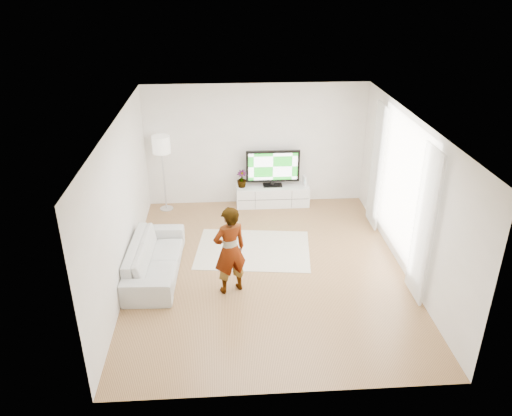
{
  "coord_description": "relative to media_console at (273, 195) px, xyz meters",
  "views": [
    {
      "loc": [
        -0.72,
        -7.8,
        5.04
      ],
      "look_at": [
        -0.17,
        0.4,
        1.07
      ],
      "focal_mm": 35.0,
      "sensor_mm": 36.0,
      "label": 1
    }
  ],
  "objects": [
    {
      "name": "potted_plant",
      "position": [
        -0.72,
        0.0,
        0.44
      ],
      "size": [
        0.29,
        0.29,
        0.4
      ],
      "primitive_type": "imported",
      "rotation": [
        0.0,
        0.0,
        -0.32
      ],
      "color": "#3F7238",
      "rests_on": "media_console"
    },
    {
      "name": "wall_front",
      "position": [
        -0.37,
        -5.76,
        1.16
      ],
      "size": [
        5.0,
        0.02,
        2.8
      ],
      "primitive_type": "cube",
      "color": "white",
      "rests_on": "floor"
    },
    {
      "name": "wall_left",
      "position": [
        -2.87,
        -2.76,
        1.16
      ],
      "size": [
        0.02,
        6.0,
        2.8
      ],
      "primitive_type": "cube",
      "color": "white",
      "rests_on": "floor"
    },
    {
      "name": "curtain_far",
      "position": [
        2.03,
        -1.16,
        1.11
      ],
      "size": [
        0.04,
        0.7,
        2.6
      ],
      "primitive_type": "cube",
      "color": "white",
      "rests_on": "floor"
    },
    {
      "name": "media_console",
      "position": [
        0.0,
        0.0,
        0.0
      ],
      "size": [
        1.69,
        0.48,
        0.47
      ],
      "color": "white",
      "rests_on": "floor"
    },
    {
      "name": "window",
      "position": [
        2.11,
        -2.46,
        1.21
      ],
      "size": [
        0.01,
        2.6,
        2.5
      ],
      "primitive_type": "cube",
      "color": "white",
      "rests_on": "wall_right"
    },
    {
      "name": "television",
      "position": [
        0.0,
        0.03,
        0.7
      ],
      "size": [
        1.23,
        0.24,
        0.86
      ],
      "color": "black",
      "rests_on": "media_console"
    },
    {
      "name": "floor",
      "position": [
        -0.37,
        -2.76,
        -0.24
      ],
      "size": [
        6.0,
        6.0,
        0.0
      ],
      "primitive_type": "plane",
      "color": "#AD834E",
      "rests_on": "ground"
    },
    {
      "name": "floor_lamp",
      "position": [
        -2.47,
        -0.06,
        1.25
      ],
      "size": [
        0.39,
        0.39,
        1.75
      ],
      "color": "silver",
      "rests_on": "floor"
    },
    {
      "name": "player",
      "position": [
        -1.05,
        -3.4,
        0.57
      ],
      "size": [
        0.68,
        0.58,
        1.58
      ],
      "primitive_type": "imported",
      "rotation": [
        0.0,
        0.0,
        3.55
      ],
      "color": "#334772",
      "rests_on": "rug"
    },
    {
      "name": "sofa",
      "position": [
        -2.4,
        -2.77,
        0.08
      ],
      "size": [
        0.93,
        2.2,
        0.63
      ],
      "primitive_type": "imported",
      "rotation": [
        0.0,
        0.0,
        1.53
      ],
      "color": "beige",
      "rests_on": "floor"
    },
    {
      "name": "wall_back",
      "position": [
        -0.37,
        0.24,
        1.16
      ],
      "size": [
        5.0,
        0.02,
        2.8
      ],
      "primitive_type": "cube",
      "color": "white",
      "rests_on": "floor"
    },
    {
      "name": "rug",
      "position": [
        -0.58,
        -2.06,
        -0.23
      ],
      "size": [
        2.38,
        1.84,
        0.01
      ],
      "primitive_type": "cube",
      "rotation": [
        0.0,
        0.0,
        -0.12
      ],
      "color": "beige",
      "rests_on": "floor"
    },
    {
      "name": "wall_right",
      "position": [
        2.13,
        -2.76,
        1.16
      ],
      "size": [
        0.02,
        6.0,
        2.8
      ],
      "primitive_type": "cube",
      "color": "white",
      "rests_on": "floor"
    },
    {
      "name": "curtain_near",
      "position": [
        2.03,
        -3.76,
        1.11
      ],
      "size": [
        0.04,
        0.7,
        2.6
      ],
      "primitive_type": "cube",
      "color": "white",
      "rests_on": "floor"
    },
    {
      "name": "game_console",
      "position": [
        0.74,
        -0.0,
        0.35
      ],
      "size": [
        0.09,
        0.17,
        0.23
      ],
      "rotation": [
        0.0,
        0.0,
        0.22
      ],
      "color": "white",
      "rests_on": "media_console"
    },
    {
      "name": "ceiling",
      "position": [
        -0.37,
        -2.76,
        2.56
      ],
      "size": [
        6.0,
        6.0,
        0.0
      ],
      "primitive_type": "plane",
      "color": "white",
      "rests_on": "wall_back"
    }
  ]
}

